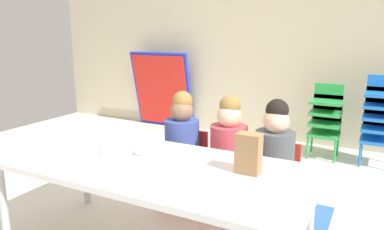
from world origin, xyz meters
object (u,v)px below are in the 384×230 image
at_px(paper_plate_near_edge, 108,153).
at_px(seated_child_middle_seat, 229,147).
at_px(kid_chair_green_stack, 326,116).
at_px(kid_chair_blue_stack, 380,116).
at_px(donut_powdered_loose, 142,151).
at_px(folded_activity_table, 162,90).
at_px(donut_powdered_on_plate, 108,150).
at_px(seated_child_near_camera, 183,140).
at_px(craft_table, 150,170).
at_px(seated_child_far_right, 275,154).
at_px(paper_bag_brown, 248,153).

bearing_deg(paper_plate_near_edge, seated_child_middle_seat, 47.93).
height_order(seated_child_middle_seat, kid_chair_green_stack, seated_child_middle_seat).
distance_m(kid_chair_blue_stack, donut_powdered_loose, 2.66).
bearing_deg(kid_chair_blue_stack, folded_activity_table, 174.35).
xyz_separation_m(seated_child_middle_seat, donut_powdered_loose, (-0.37, -0.53, 0.07)).
distance_m(kid_chair_green_stack, donut_powdered_on_plate, 2.61).
height_order(kid_chair_green_stack, paper_plate_near_edge, kid_chair_green_stack).
xyz_separation_m(seated_child_near_camera, kid_chair_blue_stack, (1.30, 1.79, -0.04)).
relative_size(craft_table, paper_plate_near_edge, 10.44).
xyz_separation_m(seated_child_far_right, donut_powdered_on_plate, (-0.89, -0.62, 0.07)).
relative_size(donut_powdered_on_plate, donut_powdered_loose, 0.91).
distance_m(paper_plate_near_edge, donut_powdered_loose, 0.21).
relative_size(craft_table, paper_bag_brown, 8.54).
height_order(seated_child_near_camera, folded_activity_table, folded_activity_table).
relative_size(folded_activity_table, donut_powdered_on_plate, 10.90).
height_order(seated_child_near_camera, paper_plate_near_edge, seated_child_near_camera).
xyz_separation_m(craft_table, folded_activity_table, (-1.63, 2.72, -0.02)).
bearing_deg(kid_chair_blue_stack, seated_child_far_right, -108.42).
xyz_separation_m(seated_child_middle_seat, paper_bag_brown, (0.32, -0.53, 0.16)).
bearing_deg(seated_child_far_right, kid_chair_green_stack, 87.53).
bearing_deg(kid_chair_green_stack, seated_child_far_right, -92.47).
relative_size(craft_table, seated_child_middle_seat, 2.05).
relative_size(folded_activity_table, donut_powdered_loose, 9.95).
bearing_deg(paper_bag_brown, seated_child_middle_seat, 121.33).
xyz_separation_m(craft_table, paper_bag_brown, (0.56, 0.12, 0.16)).
xyz_separation_m(craft_table, kid_chair_blue_stack, (1.16, 2.44, -0.04)).
xyz_separation_m(paper_bag_brown, paper_plate_near_edge, (-0.89, -0.09, -0.11)).
bearing_deg(donut_powdered_loose, paper_bag_brown, -0.14).
distance_m(seated_child_near_camera, donut_powdered_loose, 0.53).
bearing_deg(seated_child_near_camera, kid_chair_blue_stack, 54.03).
height_order(seated_child_far_right, donut_powdered_on_plate, seated_child_far_right).
bearing_deg(kid_chair_green_stack, kid_chair_blue_stack, 0.03).
bearing_deg(kid_chair_green_stack, seated_child_near_camera, -113.55).
bearing_deg(donut_powdered_loose, kid_chair_green_stack, 71.46).
bearing_deg(paper_bag_brown, kid_chair_blue_stack, 75.44).
bearing_deg(craft_table, kid_chair_blue_stack, 64.55).
bearing_deg(kid_chair_blue_stack, paper_plate_near_edge, -121.64).
xyz_separation_m(donut_powdered_on_plate, donut_powdered_loose, (0.19, 0.10, -0.00)).
relative_size(seated_child_near_camera, paper_bag_brown, 4.17).
bearing_deg(craft_table, seated_child_middle_seat, 70.02).
height_order(seated_child_near_camera, donut_powdered_loose, seated_child_near_camera).
xyz_separation_m(seated_child_near_camera, seated_child_middle_seat, (0.38, 0.00, 0.00)).
bearing_deg(donut_powdered_on_plate, donut_powdered_loose, 26.71).
bearing_deg(seated_child_far_right, folded_activity_table, 136.65).
distance_m(paper_bag_brown, paper_plate_near_edge, 0.90).
bearing_deg(donut_powdered_loose, paper_plate_near_edge, -153.29).
xyz_separation_m(folded_activity_table, paper_bag_brown, (2.19, -2.60, 0.18)).
relative_size(seated_child_middle_seat, folded_activity_table, 0.84).
relative_size(craft_table, donut_powdered_loose, 17.21).
bearing_deg(kid_chair_green_stack, craft_table, -104.72).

